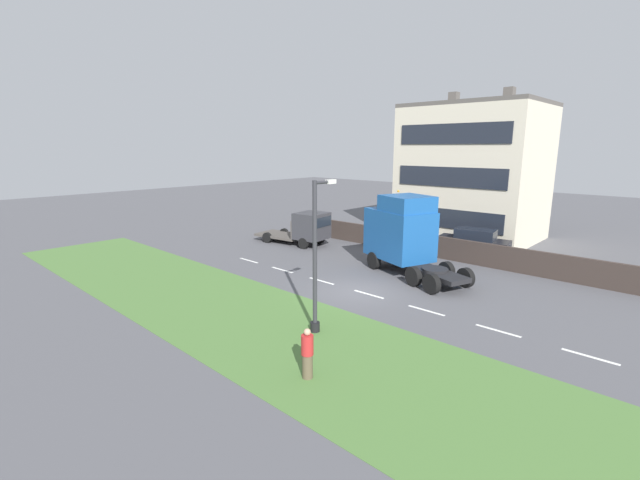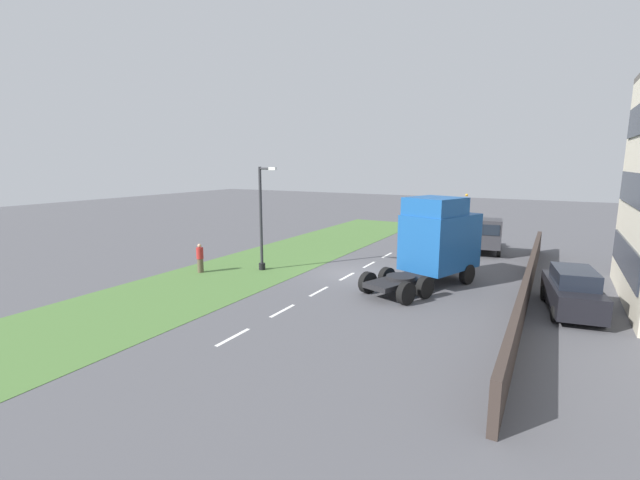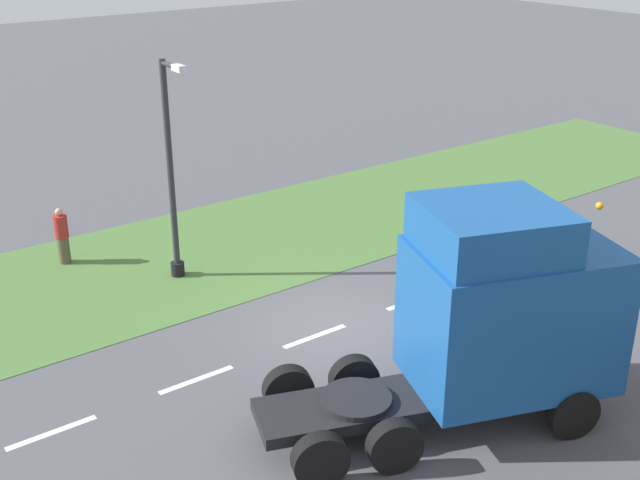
% 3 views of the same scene
% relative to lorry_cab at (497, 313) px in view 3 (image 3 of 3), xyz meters
% --- Properties ---
extents(ground_plane, '(120.00, 120.00, 0.00)m').
position_rel_lorry_cab_xyz_m(ground_plane, '(-4.61, -0.32, -2.27)').
color(ground_plane, '#515156').
rests_on(ground_plane, ground).
extents(grass_verge, '(7.00, 44.00, 0.01)m').
position_rel_lorry_cab_xyz_m(grass_verge, '(-10.61, -0.32, -2.26)').
color(grass_verge, '#4C7538').
rests_on(grass_verge, ground).
extents(lane_markings, '(0.16, 21.00, 0.00)m').
position_rel_lorry_cab_xyz_m(lane_markings, '(-4.61, -1.02, -2.27)').
color(lane_markings, white).
rests_on(lane_markings, ground).
extents(lorry_cab, '(4.69, 7.26, 4.65)m').
position_rel_lorry_cab_xyz_m(lorry_cab, '(0.00, 0.00, 0.00)').
color(lorry_cab, black).
rests_on(lorry_cab, ground).
extents(lamp_post, '(1.31, 0.38, 6.00)m').
position_rel_lorry_cab_xyz_m(lamp_post, '(-9.57, -2.07, 0.42)').
color(lamp_post, black).
rests_on(lamp_post, ground).
extents(pedestrian, '(0.39, 0.39, 1.68)m').
position_rel_lorry_cab_xyz_m(pedestrian, '(-12.35, -4.30, -1.44)').
color(pedestrian, brown).
rests_on(pedestrian, ground).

